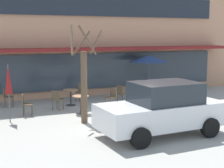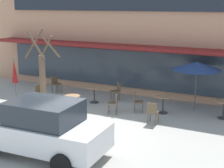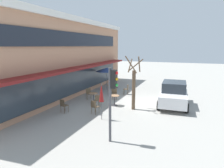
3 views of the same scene
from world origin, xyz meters
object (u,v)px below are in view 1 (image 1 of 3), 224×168
(cafe_table_streetside, at_px, (71,95))
(cafe_table_mid_patio, at_px, (137,90))
(cafe_table_near_wall, at_px, (81,102))
(cafe_chair_0, at_px, (153,95))
(cafe_chair_6, at_px, (112,96))
(patio_umbrella_cream_folded, at_px, (149,59))
(cafe_table_by_tree, at_px, (174,86))
(cafe_chair_4, at_px, (81,91))
(parked_sedan, at_px, (162,109))
(cafe_chair_5, at_px, (26,103))
(cafe_chair_1, at_px, (122,93))
(cafe_chair_3, at_px, (57,98))
(patio_umbrella_green_folded, at_px, (8,80))
(street_tree, at_px, (84,80))
(cafe_chair_2, at_px, (7,96))

(cafe_table_streetside, relative_size, cafe_table_mid_patio, 1.00)
(cafe_table_near_wall, xyz_separation_m, cafe_chair_0, (3.61, 0.22, 0.01))
(cafe_table_near_wall, height_order, cafe_chair_6, cafe_chair_6)
(patio_umbrella_cream_folded, distance_m, cafe_chair_0, 3.03)
(cafe_chair_0, bearing_deg, patio_umbrella_cream_folded, 65.92)
(cafe_table_by_tree, distance_m, cafe_chair_4, 5.14)
(cafe_table_near_wall, xyz_separation_m, cafe_table_by_tree, (5.99, 2.14, 0.00))
(cafe_table_streetside, height_order, parked_sedan, parked_sedan)
(cafe_table_streetside, distance_m, cafe_chair_6, 1.96)
(cafe_table_by_tree, height_order, cafe_chair_5, cafe_chair_5)
(cafe_chair_0, relative_size, cafe_chair_1, 1.00)
(cafe_table_by_tree, relative_size, parked_sedan, 0.18)
(cafe_chair_3, relative_size, cafe_chair_4, 1.00)
(patio_umbrella_green_folded, xyz_separation_m, patio_umbrella_cream_folded, (7.60, 2.92, 0.39))
(cafe_chair_3, xyz_separation_m, parked_sedan, (2.29, -5.02, 0.35))
(cafe_chair_4, height_order, street_tree, street_tree)
(cafe_table_streetside, bearing_deg, cafe_chair_1, -10.89)
(cafe_table_near_wall, height_order, parked_sedan, parked_sedan)
(cafe_chair_2, bearing_deg, cafe_chair_1, -13.23)
(cafe_chair_4, relative_size, street_tree, 0.24)
(cafe_table_near_wall, distance_m, parked_sedan, 4.29)
(cafe_table_near_wall, bearing_deg, cafe_chair_2, 137.03)
(cafe_chair_1, relative_size, cafe_chair_2, 1.00)
(street_tree, bearing_deg, cafe_chair_3, 99.56)
(cafe_chair_1, bearing_deg, cafe_table_by_tree, 13.36)
(cafe_table_near_wall, bearing_deg, cafe_chair_1, 27.77)
(cafe_table_near_wall, relative_size, cafe_chair_2, 0.85)
(cafe_chair_3, bearing_deg, cafe_table_by_tree, 9.36)
(cafe_table_near_wall, distance_m, cafe_table_mid_patio, 3.92)
(cafe_table_by_tree, distance_m, cafe_table_mid_patio, 2.50)
(cafe_table_near_wall, bearing_deg, cafe_table_mid_patio, 25.81)
(cafe_table_near_wall, xyz_separation_m, cafe_chair_4, (0.87, 2.60, 0.01))
(cafe_table_near_wall, relative_size, cafe_chair_3, 0.85)
(parked_sedan, bearing_deg, cafe_table_streetside, 104.13)
(cafe_table_streetside, xyz_separation_m, cafe_chair_5, (-2.27, -1.22, 0.01))
(cafe_table_mid_patio, xyz_separation_m, cafe_chair_0, (0.08, -1.49, 0.01))
(cafe_table_by_tree, distance_m, cafe_chair_3, 6.84)
(patio_umbrella_green_folded, distance_m, parked_sedan, 5.83)
(cafe_chair_2, bearing_deg, cafe_table_mid_patio, -7.48)
(cafe_table_mid_patio, distance_m, parked_sedan, 6.05)
(patio_umbrella_cream_folded, height_order, cafe_chair_2, patio_umbrella_cream_folded)
(cafe_table_streetside, xyz_separation_m, street_tree, (-0.42, -3.28, 1.12))
(cafe_chair_6, relative_size, street_tree, 0.24)
(cafe_chair_2, height_order, cafe_chair_4, same)
(cafe_chair_5, bearing_deg, parked_sedan, -50.67)
(cafe_chair_5, bearing_deg, cafe_chair_6, 1.89)
(cafe_chair_4, relative_size, cafe_chair_5, 1.00)
(cafe_chair_6, xyz_separation_m, street_tree, (-2.04, -2.18, 1.11))
(patio_umbrella_cream_folded, height_order, cafe_chair_0, patio_umbrella_cream_folded)
(cafe_chair_4, bearing_deg, cafe_chair_0, -41.00)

